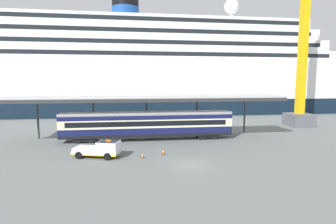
# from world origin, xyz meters

# --- Properties ---
(ground_plane) EXTENTS (400.00, 400.00, 0.00)m
(ground_plane) POSITION_xyz_m (0.00, 0.00, 0.00)
(ground_plane) COLOR slate
(cruise_ship) EXTENTS (138.14, 30.05, 35.28)m
(cruise_ship) POSITION_xyz_m (-14.52, 52.73, 11.71)
(cruise_ship) COLOR black
(cruise_ship) RESTS_ON ground
(platform_canopy) EXTENTS (40.54, 5.86, 6.45)m
(platform_canopy) POSITION_xyz_m (-3.55, 12.88, 6.18)
(platform_canopy) COLOR #BDBDBD
(platform_canopy) RESTS_ON ground
(train_carriage) EXTENTS (24.71, 2.81, 4.11)m
(train_carriage) POSITION_xyz_m (-3.55, 12.45, 2.31)
(train_carriage) COLOR black
(train_carriage) RESTS_ON ground
(service_truck) EXTENTS (5.56, 3.40, 2.02)m
(service_truck) POSITION_xyz_m (-9.37, 4.06, 0.99)
(service_truck) COLOR white
(service_truck) RESTS_ON ground
(traffic_cone_near) EXTENTS (0.36, 0.36, 0.61)m
(traffic_cone_near) POSITION_xyz_m (-4.71, 3.11, 0.30)
(traffic_cone_near) COLOR black
(traffic_cone_near) RESTS_ON ground
(traffic_cone_mid) EXTENTS (0.36, 0.36, 0.73)m
(traffic_cone_mid) POSITION_xyz_m (-2.28, 4.15, 0.36)
(traffic_cone_mid) COLOR black
(traffic_cone_mid) RESTS_ON ground
(dockside_crane) EXTENTS (13.93, 4.40, 58.82)m
(dockside_crane) POSITION_xyz_m (26.72, 20.78, 18.23)
(dockside_crane) COLOR #595960
(dockside_crane) RESTS_ON ground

